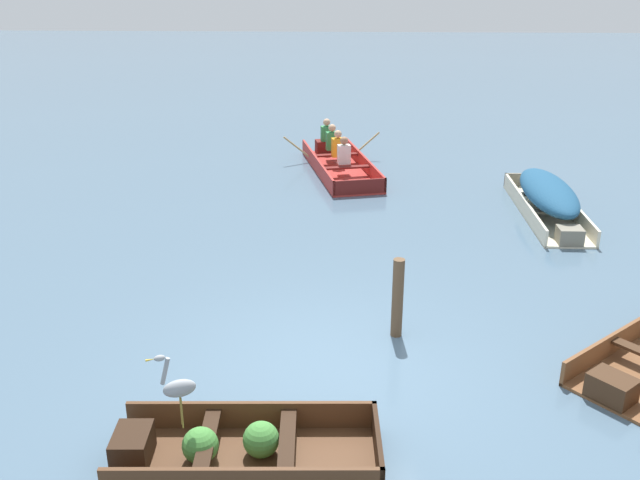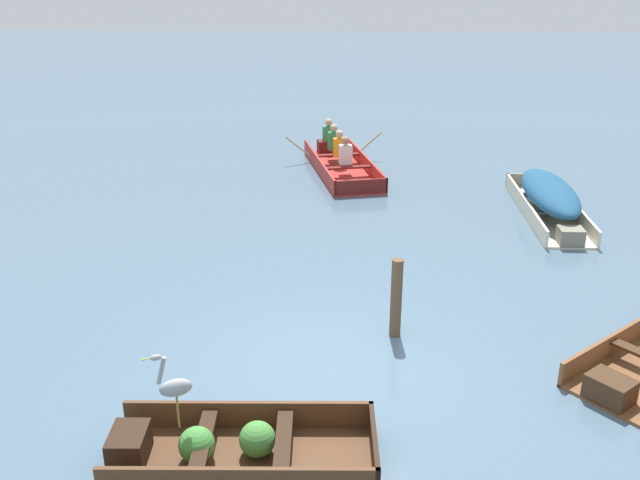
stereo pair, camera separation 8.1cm
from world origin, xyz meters
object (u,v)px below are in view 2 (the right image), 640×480
at_px(dinghy_dark_varnish_foreground, 230,449).
at_px(rowboat_red_with_crew, 340,160).
at_px(mooring_post, 396,298).
at_px(skiff_cream_near_moored, 550,197).
at_px(heron_on_dinghy, 174,386).

height_order(dinghy_dark_varnish_foreground, rowboat_red_with_crew, rowboat_red_with_crew).
distance_m(dinghy_dark_varnish_foreground, mooring_post, 3.20).
xyz_separation_m(skiff_cream_near_moored, mooring_post, (-3.21, -4.81, 0.16)).
bearing_deg(dinghy_dark_varnish_foreground, mooring_post, 55.90).
relative_size(skiff_cream_near_moored, heron_on_dinghy, 4.13).
xyz_separation_m(dinghy_dark_varnish_foreground, skiff_cream_near_moored, (4.99, 7.44, 0.24)).
bearing_deg(dinghy_dark_varnish_foreground, skiff_cream_near_moored, 56.17).
height_order(rowboat_red_with_crew, mooring_post, mooring_post).
height_order(skiff_cream_near_moored, rowboat_red_with_crew, rowboat_red_with_crew).
xyz_separation_m(dinghy_dark_varnish_foreground, heron_on_dinghy, (-0.51, 0.01, 0.73)).
distance_m(skiff_cream_near_moored, mooring_post, 5.79).
bearing_deg(dinghy_dark_varnish_foreground, heron_on_dinghy, 179.20).
xyz_separation_m(skiff_cream_near_moored, rowboat_red_with_crew, (-4.10, 3.06, -0.17)).
bearing_deg(rowboat_red_with_crew, mooring_post, -83.52).
relative_size(heron_on_dinghy, mooring_post, 0.76).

